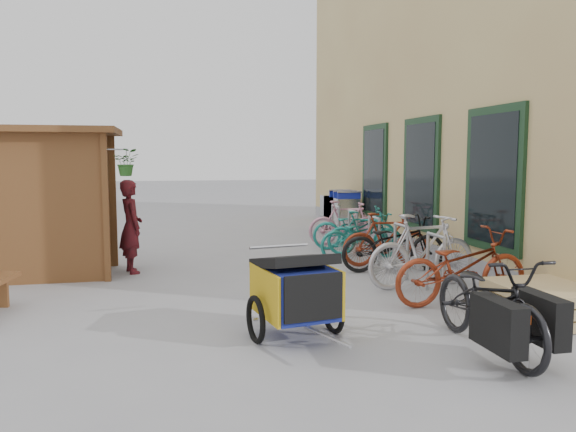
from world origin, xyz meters
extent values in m
plane|color=gray|center=(0.00, 0.00, 0.00)|extent=(80.00, 80.00, 0.00)
cube|color=#CEB976|center=(6.50, 4.50, 3.50)|extent=(6.00, 13.00, 7.00)
cube|color=gray|center=(3.58, 4.50, 0.15)|extent=(0.18, 13.00, 0.30)
cube|color=#16331C|center=(3.47, 0.50, 1.60)|extent=(0.06, 1.50, 2.20)
cube|color=black|center=(3.44, 0.50, 1.60)|extent=(0.02, 1.25, 1.95)
cube|color=#16331C|center=(3.47, 3.00, 1.60)|extent=(0.06, 1.50, 2.20)
cube|color=black|center=(3.44, 3.00, 1.60)|extent=(0.02, 1.25, 1.95)
cube|color=#16331C|center=(3.47, 5.50, 1.60)|extent=(0.06, 1.50, 2.20)
cube|color=black|center=(3.44, 5.50, 1.60)|extent=(0.02, 1.25, 1.95)
cube|color=brown|center=(-2.30, 1.85, 1.15)|extent=(0.09, 0.09, 2.30)
cube|color=brown|center=(-4.10, 3.15, 1.15)|extent=(0.09, 0.09, 2.30)
cube|color=brown|center=(-2.30, 3.15, 1.15)|extent=(0.09, 0.09, 2.30)
cube|color=brown|center=(-3.20, 1.88, 1.15)|extent=(1.80, 0.05, 2.30)
cube|color=brown|center=(-3.20, 3.12, 1.15)|extent=(1.80, 0.05, 2.30)
cube|color=brown|center=(-3.20, 2.50, 2.35)|extent=(2.15, 1.65, 0.10)
cube|color=brown|center=(-3.40, 2.50, 0.90)|extent=(1.30, 1.15, 0.04)
cube|color=brown|center=(-3.40, 2.50, 1.50)|extent=(1.30, 1.15, 0.04)
cylinder|color=#A5A8AD|center=(-2.12, 1.85, 2.05)|extent=(0.36, 0.02, 0.02)
imported|color=#26591F|center=(-1.97, 1.85, 1.85)|extent=(0.38, 0.33, 0.42)
cylinder|color=#A5A8AD|center=(2.30, -0.25, 0.42)|extent=(0.05, 0.05, 0.84)
cylinder|color=#A5A8AD|center=(2.30, 0.25, 0.42)|extent=(0.05, 0.05, 0.84)
cylinder|color=#A5A8AD|center=(2.30, 0.00, 0.84)|extent=(0.05, 0.50, 0.05)
cylinder|color=#A5A8AD|center=(2.30, 0.95, 0.42)|extent=(0.05, 0.05, 0.84)
cylinder|color=#A5A8AD|center=(2.30, 1.45, 0.42)|extent=(0.05, 0.05, 0.84)
cylinder|color=#A5A8AD|center=(2.30, 1.20, 0.84)|extent=(0.05, 0.50, 0.05)
cylinder|color=#A5A8AD|center=(2.30, 2.15, 0.42)|extent=(0.05, 0.05, 0.84)
cylinder|color=#A5A8AD|center=(2.30, 2.65, 0.42)|extent=(0.05, 0.05, 0.84)
cylinder|color=#A5A8AD|center=(2.30, 2.40, 0.84)|extent=(0.05, 0.50, 0.05)
cylinder|color=#A5A8AD|center=(2.30, 3.35, 0.42)|extent=(0.05, 0.05, 0.84)
cylinder|color=#A5A8AD|center=(2.30, 3.85, 0.42)|extent=(0.05, 0.05, 0.84)
cylinder|color=#A5A8AD|center=(2.30, 3.60, 0.84)|extent=(0.05, 0.50, 0.05)
cylinder|color=#A5A8AD|center=(2.30, 4.55, 0.42)|extent=(0.05, 0.05, 0.84)
cylinder|color=#A5A8AD|center=(2.30, 5.05, 0.42)|extent=(0.05, 0.05, 0.84)
cylinder|color=#A5A8AD|center=(2.30, 4.80, 0.84)|extent=(0.05, 0.50, 0.05)
cube|color=tan|center=(3.00, -1.40, 0.07)|extent=(1.00, 1.20, 0.12)
cube|color=tan|center=(3.00, -1.40, 0.21)|extent=(1.00, 1.20, 0.12)
cube|color=tan|center=(3.00, -1.40, 0.35)|extent=(1.00, 1.20, 0.12)
cube|color=silver|center=(3.00, 6.42, 0.63)|extent=(0.58, 0.90, 0.55)
cube|color=#1825A0|center=(3.00, 5.96, 1.00)|extent=(0.58, 0.04, 0.19)
cylinder|color=silver|center=(3.00, 5.93, 1.08)|extent=(0.61, 0.04, 0.04)
cylinder|color=black|center=(2.77, 6.05, 0.06)|extent=(0.04, 0.13, 0.13)
cube|color=silver|center=(3.00, 6.79, 0.63)|extent=(0.58, 0.90, 0.55)
cube|color=#1825A0|center=(3.00, 6.33, 1.00)|extent=(0.58, 0.04, 0.19)
cylinder|color=silver|center=(3.00, 6.30, 1.08)|extent=(0.61, 0.04, 0.04)
cylinder|color=black|center=(2.77, 6.42, 0.06)|extent=(0.04, 0.13, 0.13)
cube|color=silver|center=(3.00, 7.16, 0.63)|extent=(0.58, 0.90, 0.55)
cube|color=#1825A0|center=(3.00, 6.70, 1.00)|extent=(0.58, 0.04, 0.19)
cylinder|color=silver|center=(3.00, 6.67, 1.08)|extent=(0.61, 0.04, 0.04)
cylinder|color=black|center=(2.77, 6.79, 0.06)|extent=(0.04, 0.13, 0.13)
cube|color=navy|center=(-0.05, -1.41, 0.51)|extent=(0.81, 0.98, 0.52)
cube|color=#BF9716|center=(-0.40, -1.47, 0.51)|extent=(0.18, 0.87, 0.52)
cube|color=#BF9716|center=(0.30, -1.35, 0.51)|extent=(0.18, 0.87, 0.52)
cube|color=black|center=(0.03, -1.87, 0.54)|extent=(0.62, 0.14, 0.47)
cube|color=black|center=(-0.05, -1.36, 0.82)|extent=(0.87, 0.96, 0.25)
torus|color=black|center=(-0.49, -1.49, 0.24)|extent=(0.15, 0.51, 0.51)
torus|color=black|center=(0.40, -1.33, 0.24)|extent=(0.15, 0.51, 0.51)
cylinder|color=#B7B7BC|center=(0.08, -2.15, 0.24)|extent=(0.16, 0.75, 0.03)
cylinder|color=#B7B7BC|center=(-0.13, -0.93, 0.91)|extent=(0.71, 0.15, 0.03)
imported|color=black|center=(1.73, -2.25, 0.50)|extent=(0.67, 1.91, 1.00)
cube|color=black|center=(1.48, -2.81, 0.45)|extent=(0.18, 0.65, 0.45)
cube|color=black|center=(1.98, -2.70, 0.45)|extent=(0.18, 0.65, 0.45)
cube|color=#C64512|center=(1.73, -2.75, 0.50)|extent=(0.12, 0.18, 0.12)
imported|color=maroon|center=(-1.97, 2.46, 0.78)|extent=(0.53, 0.66, 1.56)
imported|color=maroon|center=(2.38, -0.56, 0.50)|extent=(1.96, 0.80, 1.01)
imported|color=silver|center=(2.32, 0.45, 0.55)|extent=(1.90, 0.81, 1.11)
imported|color=black|center=(2.36, 1.63, 0.48)|extent=(1.85, 0.72, 0.96)
imported|color=maroon|center=(2.41, 2.11, 0.48)|extent=(1.61, 0.53, 0.96)
imported|color=#1F7C73|center=(2.23, 2.83, 0.44)|extent=(1.73, 0.73, 0.89)
imported|color=#1F7C73|center=(2.40, 3.18, 0.44)|extent=(1.52, 0.87, 0.88)
imported|color=#1F7C73|center=(2.44, 3.90, 0.46)|extent=(1.83, 0.99, 0.91)
imported|color=pink|center=(2.45, 4.55, 0.49)|extent=(1.68, 0.66, 0.98)
camera|label=1|loc=(-1.36, -7.16, 1.93)|focal=35.00mm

